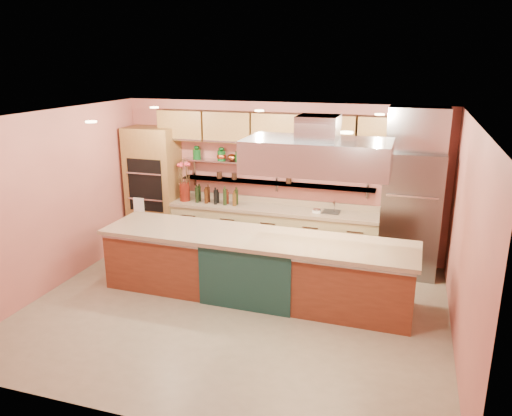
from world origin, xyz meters
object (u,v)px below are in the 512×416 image
(kitchen_scale, at_px, (317,210))
(green_canister, at_px, (239,157))
(island, at_px, (255,266))
(flower_vase, at_px, (185,192))
(refrigerator, at_px, (410,214))
(copper_kettle, at_px, (232,157))

(kitchen_scale, height_order, green_canister, green_canister)
(island, xyz_separation_m, flower_vase, (-1.92, 1.62, 0.62))
(flower_vase, bearing_deg, kitchen_scale, 0.00)
(island, bearing_deg, flower_vase, 140.75)
(refrigerator, bearing_deg, island, -143.78)
(refrigerator, bearing_deg, flower_vase, 179.86)
(refrigerator, bearing_deg, kitchen_scale, 179.64)
(kitchen_scale, bearing_deg, green_canister, 161.43)
(kitchen_scale, bearing_deg, island, -121.41)
(refrigerator, relative_size, green_canister, 11.67)
(flower_vase, xyz_separation_m, kitchen_scale, (2.55, 0.00, -0.13))
(copper_kettle, distance_m, green_canister, 0.15)
(refrigerator, distance_m, copper_kettle, 3.33)
(refrigerator, xyz_separation_m, island, (-2.20, -1.61, -0.56))
(copper_kettle, relative_size, green_canister, 0.91)
(flower_vase, height_order, green_canister, green_canister)
(island, distance_m, copper_kettle, 2.48)
(flower_vase, relative_size, copper_kettle, 2.12)
(flower_vase, bearing_deg, green_canister, 12.02)
(copper_kettle, height_order, green_canister, green_canister)
(island, distance_m, green_canister, 2.43)
(green_canister, bearing_deg, flower_vase, -167.98)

